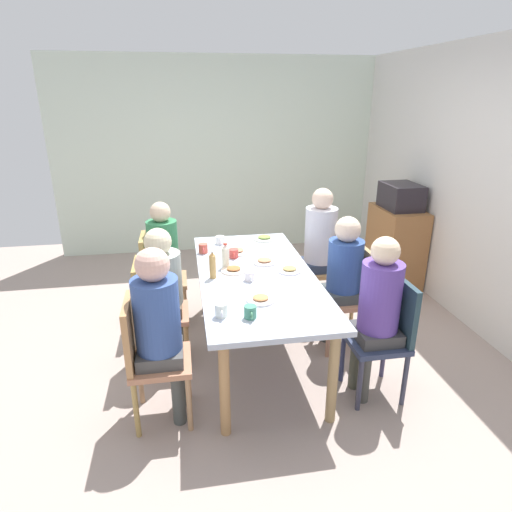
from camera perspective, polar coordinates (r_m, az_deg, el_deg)
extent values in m
plane|color=#A28F86|center=(3.90, 0.00, -12.47)|extent=(6.70, 6.70, 0.00)
cube|color=silver|center=(4.29, 30.04, 6.76)|extent=(5.82, 0.12, 2.60)
cube|color=silver|center=(6.15, -4.62, 12.82)|extent=(0.12, 4.45, 2.60)
cube|color=#B2BCCD|center=(3.55, 0.00, -2.57)|extent=(2.04, 0.92, 0.04)
cylinder|color=tan|center=(4.50, -6.54, -2.70)|extent=(0.07, 0.07, 0.71)
cylinder|color=#AF8051|center=(2.91, -4.14, -16.98)|extent=(0.07, 0.07, 0.71)
cylinder|color=#AE824A|center=(4.59, 2.51, -2.11)|extent=(0.07, 0.07, 0.71)
cylinder|color=#A38457|center=(3.04, 10.05, -15.37)|extent=(0.07, 0.07, 0.71)
cube|color=tan|center=(4.25, -11.77, -3.22)|extent=(0.40, 0.40, 0.04)
cylinder|color=#B17E4F|center=(4.51, -13.68, -5.10)|extent=(0.04, 0.04, 0.43)
cylinder|color=#A57B49|center=(4.20, -13.93, -7.09)|extent=(0.04, 0.04, 0.43)
cylinder|color=tan|center=(4.49, -9.34, -4.86)|extent=(0.04, 0.04, 0.43)
cylinder|color=tan|center=(4.19, -9.26, -6.84)|extent=(0.04, 0.04, 0.43)
cube|color=#A4894C|center=(4.18, -14.46, -0.41)|extent=(0.38, 0.04, 0.45)
cylinder|color=#394346|center=(4.41, -10.24, -5.29)|extent=(0.09, 0.09, 0.45)
cylinder|color=#363A4A|center=(4.26, -10.24, -6.22)|extent=(0.09, 0.09, 0.45)
cube|color=#3A4444|center=(4.23, -11.83, -2.48)|extent=(0.30, 0.30, 0.10)
cylinder|color=#2F7C4D|center=(4.12, -12.12, 1.26)|extent=(0.28, 0.28, 0.48)
sphere|color=beige|center=(4.03, -12.47, 5.65)|extent=(0.19, 0.19, 0.19)
cube|color=#B5785B|center=(3.64, -12.01, -7.49)|extent=(0.40, 0.40, 0.04)
cylinder|color=#AD8749|center=(3.91, -14.22, -9.37)|extent=(0.04, 0.04, 0.43)
cylinder|color=#A98749|center=(3.62, -14.56, -12.04)|extent=(0.04, 0.04, 0.43)
cylinder|color=#B4804F|center=(3.89, -9.17, -9.11)|extent=(0.04, 0.04, 0.43)
cylinder|color=#B3844E|center=(3.60, -9.06, -11.77)|extent=(0.04, 0.04, 0.43)
cube|color=#A58947|center=(3.55, -15.19, -4.28)|extent=(0.38, 0.04, 0.45)
cylinder|color=brown|center=(3.81, -10.22, -9.71)|extent=(0.09, 0.09, 0.45)
cylinder|color=#4F5447|center=(3.67, -10.21, -10.96)|extent=(0.09, 0.09, 0.45)
cube|color=brown|center=(3.61, -12.08, -6.65)|extent=(0.30, 0.30, 0.10)
cylinder|color=#959F97|center=(3.50, -12.39, -2.88)|extent=(0.33, 0.33, 0.42)
sphere|color=beige|center=(3.39, -12.78, 1.83)|extent=(0.21, 0.21, 0.21)
cube|color=#B5795A|center=(3.86, 11.26, -5.70)|extent=(0.40, 0.40, 0.04)
cylinder|color=tan|center=(3.89, 14.29, -9.51)|extent=(0.04, 0.04, 0.43)
cylinder|color=#A58050|center=(4.16, 12.44, -7.25)|extent=(0.04, 0.04, 0.43)
cylinder|color=#AA775A|center=(3.77, 9.48, -10.12)|extent=(0.04, 0.04, 0.43)
cylinder|color=#AC794A|center=(4.05, 7.93, -7.73)|extent=(0.04, 0.04, 0.43)
cube|color=#A88755|center=(3.83, 14.02, -2.29)|extent=(0.38, 0.04, 0.45)
cylinder|color=#36463C|center=(3.86, 10.05, -9.21)|extent=(0.09, 0.09, 0.45)
cylinder|color=#3B403E|center=(4.00, 9.29, -8.10)|extent=(0.09, 0.09, 0.45)
cube|color=#3D4545|center=(3.84, 11.32, -4.90)|extent=(0.30, 0.30, 0.10)
cylinder|color=#2D4B91|center=(3.73, 11.61, -1.18)|extent=(0.30, 0.30, 0.44)
sphere|color=beige|center=(3.63, 11.96, 3.43)|extent=(0.22, 0.22, 0.22)
cube|color=#B37758|center=(3.05, -12.36, -13.44)|extent=(0.40, 0.40, 0.04)
cylinder|color=#AA7D57|center=(3.34, -14.97, -15.15)|extent=(0.04, 0.04, 0.43)
cylinder|color=#A9894C|center=(3.07, -15.47, -18.83)|extent=(0.04, 0.04, 0.43)
cylinder|color=#B57755|center=(3.31, -8.92, -14.89)|extent=(0.04, 0.04, 0.43)
cylinder|color=tan|center=(3.04, -8.76, -18.58)|extent=(0.04, 0.04, 0.43)
cube|color=tan|center=(2.95, -16.24, -9.78)|extent=(0.38, 0.04, 0.45)
cylinder|color=#3C463B|center=(3.24, -10.18, -15.73)|extent=(0.09, 0.09, 0.45)
cylinder|color=#454947|center=(3.11, -10.17, -17.46)|extent=(0.09, 0.09, 0.45)
cube|color=#484747|center=(3.02, -12.44, -12.50)|extent=(0.30, 0.30, 0.10)
cylinder|color=#365298|center=(2.87, -12.90, -7.52)|extent=(0.30, 0.30, 0.49)
sphere|color=beige|center=(2.73, -13.46, -1.13)|extent=(0.22, 0.22, 0.22)
cube|color=#2A3451|center=(3.32, 15.40, -10.75)|extent=(0.40, 0.40, 0.04)
cylinder|color=#35374A|center=(3.39, 18.95, -15.04)|extent=(0.04, 0.04, 0.43)
cylinder|color=#373454|center=(3.63, 16.43, -12.09)|extent=(0.04, 0.04, 0.43)
cylinder|color=#343549|center=(3.25, 13.45, -16.05)|extent=(0.04, 0.04, 0.43)
cylinder|color=navy|center=(3.51, 11.29, -12.87)|extent=(0.04, 0.04, 0.43)
cube|color=#263F48|center=(3.28, 18.66, -6.80)|extent=(0.38, 0.04, 0.45)
cylinder|color=#444440|center=(3.34, 14.01, -14.83)|extent=(0.09, 0.09, 0.45)
cylinder|color=#45483A|center=(3.46, 12.95, -13.36)|extent=(0.09, 0.09, 0.45)
cube|color=#3C3B3C|center=(3.29, 15.50, -9.86)|extent=(0.30, 0.30, 0.10)
cylinder|color=#5C3E9D|center=(3.15, 16.01, -5.15)|extent=(0.29, 0.29, 0.50)
sphere|color=beige|center=(3.02, 16.63, 0.63)|extent=(0.20, 0.20, 0.20)
cube|color=#A77A4A|center=(4.44, 8.23, -1.91)|extent=(0.40, 0.40, 0.04)
cylinder|color=#B07B4A|center=(4.44, 10.84, -5.26)|extent=(0.04, 0.04, 0.43)
cylinder|color=#B58847|center=(4.73, 9.44, -3.51)|extent=(0.04, 0.04, 0.43)
cylinder|color=#AA854A|center=(4.34, 6.60, -5.66)|extent=(0.04, 0.04, 0.43)
cylinder|color=tan|center=(4.64, 5.45, -3.83)|extent=(0.04, 0.04, 0.43)
cube|color=#B7834E|center=(4.42, 10.61, 1.07)|extent=(0.38, 0.04, 0.45)
cylinder|color=#2F2E55|center=(4.43, 7.16, -4.96)|extent=(0.09, 0.09, 0.45)
cylinder|color=navy|center=(4.57, 6.59, -4.11)|extent=(0.09, 0.09, 0.45)
cube|color=#29354E|center=(4.42, 8.27, -1.19)|extent=(0.30, 0.30, 0.10)
cylinder|color=silver|center=(4.31, 8.48, 2.76)|extent=(0.31, 0.31, 0.54)
sphere|color=beige|center=(4.22, 8.74, 7.44)|extent=(0.20, 0.20, 0.20)
cylinder|color=white|center=(4.00, -2.57, 0.55)|extent=(0.24, 0.24, 0.01)
ellipsoid|color=tan|center=(3.99, -2.58, 0.81)|extent=(0.13, 0.13, 0.02)
cylinder|color=silver|center=(4.36, 1.11, 2.30)|extent=(0.23, 0.23, 0.01)
ellipsoid|color=#7EA148|center=(4.36, 1.12, 2.54)|extent=(0.13, 0.13, 0.02)
cylinder|color=silver|center=(3.76, 1.12, -0.79)|extent=(0.21, 0.21, 0.01)
ellipsoid|color=tan|center=(3.75, 1.12, -0.51)|extent=(0.12, 0.12, 0.02)
cylinder|color=silver|center=(3.08, 0.62, -5.78)|extent=(0.20, 0.20, 0.01)
ellipsoid|color=#D1874F|center=(3.07, 0.62, -5.45)|extent=(0.11, 0.11, 0.02)
cylinder|color=beige|center=(3.58, -2.95, -1.90)|extent=(0.21, 0.21, 0.01)
ellipsoid|color=#A76435|center=(3.58, -2.96, -1.61)|extent=(0.11, 0.11, 0.02)
cylinder|color=white|center=(3.59, 4.42, -1.90)|extent=(0.20, 0.20, 0.01)
ellipsoid|color=tan|center=(3.58, 4.43, -1.61)|extent=(0.11, 0.11, 0.02)
cylinder|color=#C55445|center=(4.01, -6.95, 1.01)|extent=(0.08, 0.08, 0.09)
torus|color=#D54846|center=(3.96, -6.91, 0.75)|extent=(0.05, 0.01, 0.05)
cylinder|color=white|center=(2.87, -4.61, -7.07)|extent=(0.08, 0.08, 0.09)
torus|color=white|center=(2.83, -4.51, -7.56)|extent=(0.05, 0.01, 0.05)
cylinder|color=white|center=(3.40, -0.84, -2.61)|extent=(0.08, 0.08, 0.07)
torus|color=white|center=(3.35, -0.70, -2.97)|extent=(0.05, 0.01, 0.05)
cylinder|color=#C5433B|center=(3.87, -2.99, 0.36)|extent=(0.09, 0.09, 0.08)
torus|color=#D5453B|center=(3.82, -2.89, 0.07)|extent=(0.05, 0.01, 0.05)
cylinder|color=#3F8268|center=(2.85, -0.76, -7.34)|extent=(0.08, 0.08, 0.09)
torus|color=#45885D|center=(2.80, -0.58, -7.84)|extent=(0.05, 0.01, 0.05)
cylinder|color=white|center=(4.24, -4.73, 2.11)|extent=(0.09, 0.09, 0.08)
torus|color=white|center=(4.19, -4.66, 1.88)|extent=(0.05, 0.01, 0.05)
cylinder|color=silver|center=(3.64, -4.01, -0.22)|extent=(0.06, 0.06, 0.17)
cone|color=white|center=(3.60, -4.05, 1.28)|extent=(0.06, 0.06, 0.03)
cylinder|color=red|center=(3.60, -4.06, 1.58)|extent=(0.03, 0.03, 0.01)
cylinder|color=tan|center=(3.44, -5.71, -1.42)|extent=(0.05, 0.05, 0.19)
cone|color=#CE914B|center=(3.40, -5.78, 0.29)|extent=(0.05, 0.05, 0.03)
cylinder|color=white|center=(3.39, -5.79, 0.61)|extent=(0.03, 0.03, 0.01)
cube|color=#926037|center=(5.33, 17.80, 1.27)|extent=(0.70, 0.44, 0.90)
cube|color=#262128|center=(5.18, 18.51, 7.44)|extent=(0.48, 0.36, 0.28)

